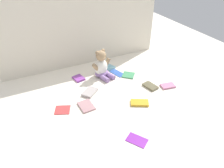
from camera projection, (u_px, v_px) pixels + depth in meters
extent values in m
plane|color=silver|center=(105.00, 88.00, 1.66)|extent=(3.20, 3.20, 0.00)
cube|color=beige|center=(81.00, 25.00, 1.80)|extent=(1.47, 0.03, 0.73)
ellipsoid|color=white|center=(101.00, 68.00, 1.78)|extent=(0.14, 0.12, 0.15)
ellipsoid|color=#8C6BA5|center=(102.00, 73.00, 1.80)|extent=(0.15, 0.13, 0.05)
sphere|color=#9E7F5B|center=(101.00, 56.00, 1.71)|extent=(0.11, 0.11, 0.09)
ellipsoid|color=tan|center=(104.00, 58.00, 1.69)|extent=(0.04, 0.04, 0.03)
sphere|color=#9E7F5B|center=(97.00, 53.00, 1.68)|extent=(0.04, 0.04, 0.03)
sphere|color=#9E7F5B|center=(103.00, 51.00, 1.71)|extent=(0.04, 0.04, 0.03)
cylinder|color=#9E7F5B|center=(95.00, 68.00, 1.72)|extent=(0.08, 0.05, 0.08)
cylinder|color=#9E7F5B|center=(107.00, 63.00, 1.79)|extent=(0.08, 0.05, 0.08)
cylinder|color=#8C6BA5|center=(105.00, 79.00, 1.74)|extent=(0.06, 0.09, 0.04)
cylinder|color=#8C6BA5|center=(111.00, 76.00, 1.78)|extent=(0.06, 0.09, 0.04)
cube|color=purple|center=(137.00, 140.00, 1.23)|extent=(0.13, 0.14, 0.01)
cube|color=#418E5D|center=(128.00, 75.00, 1.81)|extent=(0.14, 0.14, 0.01)
cube|color=#2F55A8|center=(117.00, 73.00, 1.84)|extent=(0.10, 0.15, 0.01)
cube|color=gold|center=(140.00, 103.00, 1.50)|extent=(0.14, 0.12, 0.02)
cube|color=#CD3A3A|center=(62.00, 110.00, 1.44)|extent=(0.13, 0.12, 0.01)
cube|color=#B7688B|center=(168.00, 86.00, 1.68)|extent=(0.12, 0.09, 0.01)
cube|color=#A77A7E|center=(86.00, 106.00, 1.47)|extent=(0.10, 0.13, 0.01)
cube|color=#75B4CA|center=(107.00, 66.00, 1.94)|extent=(0.12, 0.15, 0.01)
cube|color=#A49B98|center=(90.00, 92.00, 1.60)|extent=(0.15, 0.14, 0.02)
cube|color=brown|center=(150.00, 86.00, 1.67)|extent=(0.09, 0.13, 0.02)
cube|color=purple|center=(79.00, 78.00, 1.77)|extent=(0.10, 0.11, 0.02)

